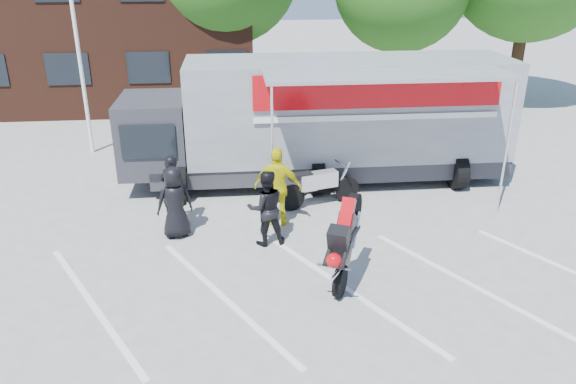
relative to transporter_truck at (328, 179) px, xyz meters
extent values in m
plane|color=#A2A19C|center=(-0.78, -6.84, 0.00)|extent=(100.00, 100.00, 0.00)
cube|color=white|center=(-0.78, -5.84, 0.01)|extent=(18.09, 13.33, 0.01)
cube|color=#432115|center=(-10.78, 11.16, 3.50)|extent=(18.00, 8.00, 7.00)
cylinder|color=white|center=(-7.28, 3.16, 4.00)|extent=(0.12, 0.12, 8.00)
cylinder|color=#382314|center=(-2.78, 9.16, 1.62)|extent=(0.50, 0.50, 3.24)
cylinder|color=#382314|center=(4.22, 8.16, 1.44)|extent=(0.50, 0.50, 2.88)
cylinder|color=#382314|center=(9.22, 7.66, 1.71)|extent=(0.50, 0.50, 3.42)
imported|color=black|center=(-4.05, -3.16, 0.84)|extent=(0.94, 0.75, 1.68)
imported|color=black|center=(-4.12, -2.58, 0.88)|extent=(0.75, 0.63, 1.76)
imported|color=black|center=(-2.03, -3.73, 0.86)|extent=(0.92, 0.76, 1.73)
imported|color=yellow|center=(-1.69, -2.79, 0.96)|extent=(1.20, 0.71, 1.91)
camera|label=1|loc=(-2.70, -14.87, 5.95)|focal=35.00mm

